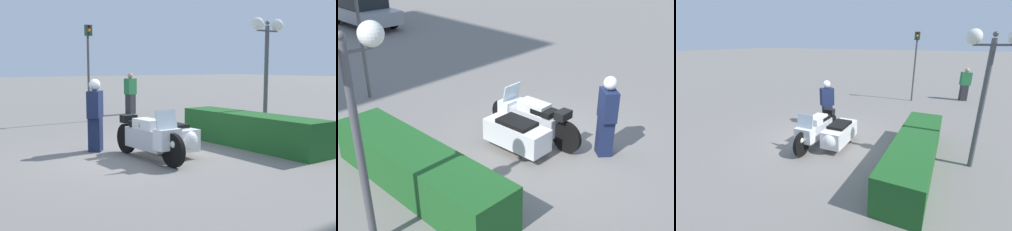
{
  "view_description": "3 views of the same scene",
  "coord_description": "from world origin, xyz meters",
  "views": [
    {
      "loc": [
        8.29,
        -4.98,
        2.07
      ],
      "look_at": [
        0.96,
        0.19,
        1.04
      ],
      "focal_mm": 45.0,
      "sensor_mm": 36.0,
      "label": 1
    },
    {
      "loc": [
        -5.2,
        6.66,
        4.63
      ],
      "look_at": [
        0.68,
        0.67,
        0.74
      ],
      "focal_mm": 45.0,
      "sensor_mm": 36.0,
      "label": 2
    },
    {
      "loc": [
        6.14,
        3.67,
        3.18
      ],
      "look_at": [
        -0.38,
        0.53,
        0.77
      ],
      "focal_mm": 24.0,
      "sensor_mm": 36.0,
      "label": 3
    }
  ],
  "objects": [
    {
      "name": "ground_plane",
      "position": [
        0.0,
        0.0,
        0.0
      ],
      "size": [
        160.0,
        160.0,
        0.0
      ],
      "primitive_type": "plane",
      "color": "slate"
    },
    {
      "name": "police_motorcycle",
      "position": [
        0.47,
        0.39,
        0.48
      ],
      "size": [
        2.57,
        1.3,
        1.18
      ],
      "rotation": [
        0.0,
        0.0,
        0.03
      ],
      "color": "black",
      "rests_on": "ground"
    },
    {
      "name": "officer_rider",
      "position": [
        -1.1,
        -0.54,
        0.94
      ],
      "size": [
        0.56,
        0.54,
        1.78
      ],
      "rotation": [
        0.0,
        0.0,
        -2.28
      ],
      "color": "#192347",
      "rests_on": "ground"
    },
    {
      "name": "hedge_bush_curbside",
      "position": [
        0.64,
        3.06,
        0.43
      ],
      "size": [
        4.39,
        0.99,
        0.86
      ],
      "primitive_type": "cube",
      "color": "#1E5623",
      "rests_on": "ground"
    },
    {
      "name": "twin_lamp_post",
      "position": [
        -0.08,
        4.41,
        2.73
      ],
      "size": [
        0.36,
        1.19,
        3.46
      ],
      "color": "#4C4C51",
      "rests_on": "ground"
    },
    {
      "name": "traffic_light_far",
      "position": [
        -6.49,
        1.78,
        2.37
      ],
      "size": [
        0.23,
        0.26,
        3.63
      ],
      "rotation": [
        0.0,
        0.0,
        0.04
      ],
      "color": "#4C4C4C",
      "rests_on": "ground"
    },
    {
      "name": "pedestrian_bystander",
      "position": [
        -7.82,
        4.35,
        0.9
      ],
      "size": [
        0.46,
        0.58,
        1.8
      ],
      "rotation": [
        0.0,
        0.0,
        0.34
      ],
      "color": "#2D2D33",
      "rests_on": "ground"
    }
  ]
}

